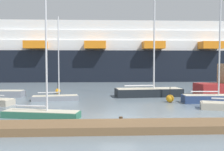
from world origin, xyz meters
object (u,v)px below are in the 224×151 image
(sailboat_1, at_px, (149,90))
(sailboat_5, at_px, (41,111))
(sailboat_3, at_px, (55,96))
(cruise_ship, at_px, (44,54))
(sailboat_4, at_px, (214,97))
(channel_buoy_2, at_px, (58,91))
(channel_buoy_1, at_px, (170,98))

(sailboat_1, bearing_deg, sailboat_5, -137.92)
(sailboat_3, xyz_separation_m, cruise_ship, (-7.26, 29.76, 5.03))
(sailboat_3, height_order, sailboat_5, sailboat_5)
(sailboat_4, xyz_separation_m, sailboat_5, (-14.95, -5.86, -0.07))
(sailboat_3, relative_size, channel_buoy_2, 6.24)
(sailboat_4, distance_m, channel_buoy_2, 17.68)
(sailboat_3, xyz_separation_m, sailboat_4, (15.31, -2.17, 0.11))
(sailboat_3, height_order, sailboat_4, sailboat_4)
(channel_buoy_2, bearing_deg, sailboat_3, -83.54)
(sailboat_1, relative_size, cruise_ship, 0.14)
(sailboat_1, distance_m, channel_buoy_1, 4.48)
(sailboat_1, bearing_deg, cruise_ship, 116.71)
(channel_buoy_1, bearing_deg, sailboat_5, -150.04)
(sailboat_3, bearing_deg, channel_buoy_2, 87.72)
(sailboat_4, bearing_deg, cruise_ship, 127.96)
(channel_buoy_1, bearing_deg, cruise_ship, 120.35)
(sailboat_4, xyz_separation_m, channel_buoy_2, (-15.93, 7.66, -0.19))
(sailboat_1, relative_size, sailboat_4, 1.50)
(sailboat_5, distance_m, cruise_ship, 38.87)
(sailboat_1, xyz_separation_m, channel_buoy_1, (1.24, -4.29, -0.30))
(channel_buoy_2, bearing_deg, sailboat_4, -25.67)
(sailboat_4, xyz_separation_m, channel_buoy_1, (-4.11, 0.39, -0.13))
(cruise_ship, bearing_deg, sailboat_3, -76.04)
(sailboat_3, distance_m, channel_buoy_2, 5.52)
(sailboat_1, height_order, sailboat_3, sailboat_1)
(sailboat_4, xyz_separation_m, cruise_ship, (-22.57, 31.93, 4.92))
(sailboat_5, distance_m, channel_buoy_2, 13.55)
(sailboat_4, distance_m, sailboat_5, 16.06)
(sailboat_4, height_order, channel_buoy_1, sailboat_4)
(sailboat_4, height_order, sailboat_5, sailboat_4)
(sailboat_5, height_order, cruise_ship, cruise_ship)
(sailboat_1, distance_m, sailboat_4, 7.11)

